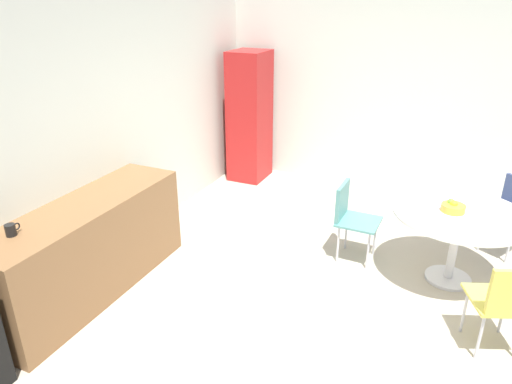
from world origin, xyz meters
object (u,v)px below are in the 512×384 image
at_px(chair_teal, 350,213).
at_px(chair_yellow, 506,299).
at_px(fruit_bowl, 453,207).
at_px(locker_cabinet, 250,117).
at_px(mug_white, 11,230).
at_px(round_table, 458,223).

relative_size(chair_teal, chair_yellow, 1.00).
bearing_deg(chair_teal, fruit_bowl, -92.15).
bearing_deg(fruit_bowl, chair_yellow, -153.85).
xyz_separation_m(locker_cabinet, mug_white, (-3.97, 0.18, 0.01)).
bearing_deg(fruit_bowl, mug_white, 125.70).
xyz_separation_m(chair_yellow, mug_white, (-1.28, 3.56, 0.43)).
bearing_deg(chair_teal, round_table, -91.31).
distance_m(locker_cabinet, round_table, 3.47).
relative_size(chair_teal, fruit_bowl, 3.81).
bearing_deg(chair_teal, mug_white, 136.67).
bearing_deg(chair_teal, chair_yellow, -124.48).
bearing_deg(chair_teal, locker_cabinet, 48.77).
bearing_deg(round_table, chair_teal, 88.69).
relative_size(fruit_bowl, mug_white, 1.69).
distance_m(round_table, mug_white, 3.89).
bearing_deg(round_table, mug_white, 125.24).
xyz_separation_m(fruit_bowl, mug_white, (-2.23, 3.10, 0.16)).
distance_m(round_table, fruit_bowl, 0.17).
relative_size(chair_yellow, fruit_bowl, 3.81).
distance_m(round_table, chair_yellow, 1.04).
xyz_separation_m(chair_teal, chair_yellow, (-0.98, -1.43, 0.00)).
relative_size(round_table, chair_teal, 1.49).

